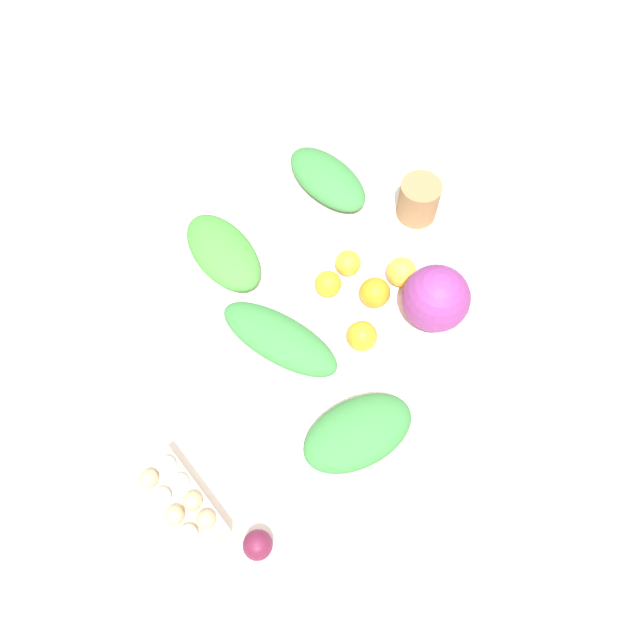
{
  "coord_description": "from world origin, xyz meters",
  "views": [
    {
      "loc": [
        -0.74,
        -0.16,
        2.22
      ],
      "look_at": [
        0.0,
        0.0,
        0.76
      ],
      "focal_mm": 35.0,
      "sensor_mm": 36.0,
      "label": 1
    }
  ],
  "objects_px": {
    "greens_bunch_chard": "(327,179)",
    "greens_bunch_scallion": "(358,433)",
    "paper_bag": "(419,200)",
    "orange_0": "(348,263)",
    "orange_2": "(362,336)",
    "cabbage_purple": "(436,299)",
    "egg_carton": "(179,502)",
    "orange_1": "(375,293)",
    "orange_4": "(328,284)",
    "greens_bunch_kale": "(223,252)",
    "greens_bunch_beet_tops": "(279,339)",
    "orange_3": "(402,272)",
    "beet_root": "(258,545)"
  },
  "relations": [
    {
      "from": "orange_0",
      "to": "cabbage_purple",
      "type": "bearing_deg",
      "value": -110.53
    },
    {
      "from": "orange_2",
      "to": "cabbage_purple",
      "type": "bearing_deg",
      "value": -54.14
    },
    {
      "from": "greens_bunch_chard",
      "to": "greens_bunch_kale",
      "type": "height_order",
      "value": "greens_bunch_kale"
    },
    {
      "from": "greens_bunch_scallion",
      "to": "orange_1",
      "type": "xyz_separation_m",
      "value": [
        0.39,
        0.03,
        0.0
      ]
    },
    {
      "from": "paper_bag",
      "to": "orange_3",
      "type": "height_order",
      "value": "paper_bag"
    },
    {
      "from": "paper_bag",
      "to": "greens_bunch_kale",
      "type": "relative_size",
      "value": 0.42
    },
    {
      "from": "paper_bag",
      "to": "greens_bunch_chard",
      "type": "xyz_separation_m",
      "value": [
        0.04,
        0.28,
        -0.03
      ]
    },
    {
      "from": "orange_1",
      "to": "orange_4",
      "type": "distance_m",
      "value": 0.13
    },
    {
      "from": "greens_bunch_chard",
      "to": "orange_1",
      "type": "distance_m",
      "value": 0.41
    },
    {
      "from": "greens_bunch_chard",
      "to": "orange_3",
      "type": "bearing_deg",
      "value": -136.56
    },
    {
      "from": "greens_bunch_chard",
      "to": "orange_2",
      "type": "distance_m",
      "value": 0.53
    },
    {
      "from": "orange_2",
      "to": "beet_root",
      "type": "bearing_deg",
      "value": 166.36
    },
    {
      "from": "greens_bunch_chard",
      "to": "greens_bunch_scallion",
      "type": "bearing_deg",
      "value": -162.9
    },
    {
      "from": "greens_bunch_scallion",
      "to": "greens_bunch_kale",
      "type": "height_order",
      "value": "greens_bunch_scallion"
    },
    {
      "from": "orange_4",
      "to": "paper_bag",
      "type": "bearing_deg",
      "value": -32.49
    },
    {
      "from": "beet_root",
      "to": "cabbage_purple",
      "type": "bearing_deg",
      "value": -24.2
    },
    {
      "from": "egg_carton",
      "to": "greens_bunch_scallion",
      "type": "bearing_deg",
      "value": -108.27
    },
    {
      "from": "greens_bunch_chard",
      "to": "greens_bunch_scallion",
      "type": "distance_m",
      "value": 0.78
    },
    {
      "from": "orange_1",
      "to": "orange_4",
      "type": "height_order",
      "value": "orange_1"
    },
    {
      "from": "cabbage_purple",
      "to": "greens_bunch_beet_tops",
      "type": "relative_size",
      "value": 0.51
    },
    {
      "from": "cabbage_purple",
      "to": "paper_bag",
      "type": "bearing_deg",
      "value": 14.82
    },
    {
      "from": "paper_bag",
      "to": "beet_root",
      "type": "height_order",
      "value": "paper_bag"
    },
    {
      "from": "cabbage_purple",
      "to": "egg_carton",
      "type": "xyz_separation_m",
      "value": [
        -0.62,
        0.5,
        -0.05
      ]
    },
    {
      "from": "greens_bunch_kale",
      "to": "orange_4",
      "type": "relative_size",
      "value": 4.0
    },
    {
      "from": "orange_0",
      "to": "orange_1",
      "type": "height_order",
      "value": "orange_1"
    },
    {
      "from": "orange_4",
      "to": "orange_3",
      "type": "bearing_deg",
      "value": -67.91
    },
    {
      "from": "orange_3",
      "to": "orange_4",
      "type": "distance_m",
      "value": 0.2
    },
    {
      "from": "orange_0",
      "to": "orange_2",
      "type": "distance_m",
      "value": 0.23
    },
    {
      "from": "cabbage_purple",
      "to": "orange_4",
      "type": "bearing_deg",
      "value": 87.08
    },
    {
      "from": "orange_3",
      "to": "orange_4",
      "type": "height_order",
      "value": "orange_3"
    },
    {
      "from": "cabbage_purple",
      "to": "egg_carton",
      "type": "distance_m",
      "value": 0.8
    },
    {
      "from": "greens_bunch_kale",
      "to": "orange_1",
      "type": "distance_m",
      "value": 0.44
    },
    {
      "from": "orange_1",
      "to": "greens_bunch_beet_tops",
      "type": "bearing_deg",
      "value": 129.93
    },
    {
      "from": "orange_0",
      "to": "greens_bunch_scallion",
      "type": "bearing_deg",
      "value": -166.34
    },
    {
      "from": "paper_bag",
      "to": "beet_root",
      "type": "distance_m",
      "value": 1.03
    },
    {
      "from": "orange_4",
      "to": "greens_bunch_beet_tops",
      "type": "bearing_deg",
      "value": 154.31
    },
    {
      "from": "greens_bunch_beet_tops",
      "to": "greens_bunch_scallion",
      "type": "xyz_separation_m",
      "value": [
        -0.21,
        -0.24,
        0.01
      ]
    },
    {
      "from": "orange_1",
      "to": "orange_4",
      "type": "bearing_deg",
      "value": 88.57
    },
    {
      "from": "greens_bunch_scallion",
      "to": "orange_0",
      "type": "bearing_deg",
      "value": 13.66
    },
    {
      "from": "greens_bunch_chard",
      "to": "beet_root",
      "type": "distance_m",
      "value": 1.05
    },
    {
      "from": "orange_4",
      "to": "egg_carton",
      "type": "bearing_deg",
      "value": 161.55
    },
    {
      "from": "egg_carton",
      "to": "orange_1",
      "type": "bearing_deg",
      "value": -80.25
    },
    {
      "from": "greens_bunch_kale",
      "to": "orange_2",
      "type": "height_order",
      "value": "orange_2"
    },
    {
      "from": "greens_bunch_chard",
      "to": "orange_0",
      "type": "bearing_deg",
      "value": -157.37
    },
    {
      "from": "paper_bag",
      "to": "greens_bunch_chard",
      "type": "height_order",
      "value": "paper_bag"
    },
    {
      "from": "orange_1",
      "to": "orange_2",
      "type": "bearing_deg",
      "value": 175.34
    },
    {
      "from": "egg_carton",
      "to": "orange_0",
      "type": "relative_size",
      "value": 3.6
    },
    {
      "from": "egg_carton",
      "to": "orange_1",
      "type": "distance_m",
      "value": 0.72
    },
    {
      "from": "paper_bag",
      "to": "orange_1",
      "type": "relative_size",
      "value": 1.48
    },
    {
      "from": "greens_bunch_chard",
      "to": "orange_2",
      "type": "relative_size",
      "value": 3.63
    }
  ]
}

